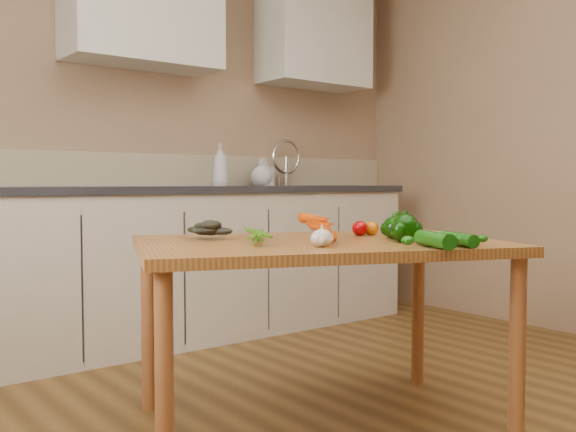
{
  "coord_description": "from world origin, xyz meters",
  "views": [
    {
      "loc": [
        -1.75,
        -1.16,
        0.92
      ],
      "look_at": [
        -0.15,
        0.9,
        0.79
      ],
      "focal_mm": 40.0,
      "sensor_mm": 36.0,
      "label": 1
    }
  ],
  "objects_px": {
    "zucchini_b": "(435,240)",
    "soap_bottle_b": "(266,172)",
    "carrot_bunch": "(302,232)",
    "soap_bottle_c": "(262,172)",
    "tomato_c": "(395,228)",
    "table": "(319,262)",
    "leafy_greens": "(204,227)",
    "pepper_b": "(398,226)",
    "tomato_a": "(360,228)",
    "tomato_b": "(371,228)",
    "pepper_a": "(394,228)",
    "garlic_bulb": "(322,238)",
    "soap_bottle_a": "(220,165)",
    "pepper_c": "(405,228)",
    "zucchini_a": "(458,239)"
  },
  "relations": [
    {
      "from": "zucchini_b",
      "to": "soap_bottle_b",
      "type": "bearing_deg",
      "value": 68.06
    },
    {
      "from": "soap_bottle_b",
      "to": "carrot_bunch",
      "type": "distance_m",
      "value": 2.0
    },
    {
      "from": "soap_bottle_c",
      "to": "tomato_c",
      "type": "distance_m",
      "value": 1.82
    },
    {
      "from": "table",
      "to": "tomato_c",
      "type": "distance_m",
      "value": 0.42
    },
    {
      "from": "leafy_greens",
      "to": "pepper_b",
      "type": "bearing_deg",
      "value": -35.56
    },
    {
      "from": "tomato_a",
      "to": "pepper_b",
      "type": "bearing_deg",
      "value": -77.39
    },
    {
      "from": "tomato_b",
      "to": "pepper_b",
      "type": "bearing_deg",
      "value": -95.56
    },
    {
      "from": "tomato_a",
      "to": "carrot_bunch",
      "type": "bearing_deg",
      "value": -174.13
    },
    {
      "from": "pepper_a",
      "to": "tomato_c",
      "type": "xyz_separation_m",
      "value": [
        0.13,
        0.12,
        -0.01
      ]
    },
    {
      "from": "table",
      "to": "soap_bottle_c",
      "type": "relative_size",
      "value": 8.42
    },
    {
      "from": "tomato_b",
      "to": "soap_bottle_c",
      "type": "bearing_deg",
      "value": 69.07
    },
    {
      "from": "tomato_a",
      "to": "garlic_bulb",
      "type": "bearing_deg",
      "value": -149.49
    },
    {
      "from": "tomato_b",
      "to": "tomato_c",
      "type": "height_order",
      "value": "same"
    },
    {
      "from": "soap_bottle_a",
      "to": "carrot_bunch",
      "type": "height_order",
      "value": "soap_bottle_a"
    },
    {
      "from": "pepper_b",
      "to": "carrot_bunch",
      "type": "bearing_deg",
      "value": 159.38
    },
    {
      "from": "soap_bottle_b",
      "to": "leafy_greens",
      "type": "bearing_deg",
      "value": 40.26
    },
    {
      "from": "table",
      "to": "pepper_c",
      "type": "relative_size",
      "value": 15.08
    },
    {
      "from": "carrot_bunch",
      "to": "tomato_b",
      "type": "height_order",
      "value": "carrot_bunch"
    },
    {
      "from": "carrot_bunch",
      "to": "zucchini_a",
      "type": "xyz_separation_m",
      "value": [
        0.3,
        -0.47,
        -0.01
      ]
    },
    {
      "from": "zucchini_a",
      "to": "pepper_c",
      "type": "bearing_deg",
      "value": 102.56
    },
    {
      "from": "table",
      "to": "zucchini_b",
      "type": "height_order",
      "value": "zucchini_b"
    },
    {
      "from": "carrot_bunch",
      "to": "pepper_b",
      "type": "relative_size",
      "value": 2.65
    },
    {
      "from": "tomato_a",
      "to": "tomato_b",
      "type": "xyz_separation_m",
      "value": [
        0.05,
        -0.01,
        -0.0
      ]
    },
    {
      "from": "table",
      "to": "pepper_a",
      "type": "height_order",
      "value": "pepper_a"
    },
    {
      "from": "zucchini_b",
      "to": "soap_bottle_a",
      "type": "bearing_deg",
      "value": 77.8
    },
    {
      "from": "tomato_a",
      "to": "tomato_b",
      "type": "distance_m",
      "value": 0.06
    },
    {
      "from": "soap_bottle_b",
      "to": "carrot_bunch",
      "type": "xyz_separation_m",
      "value": [
        -1.05,
        -1.68,
        -0.25
      ]
    },
    {
      "from": "pepper_a",
      "to": "pepper_c",
      "type": "relative_size",
      "value": 0.85
    },
    {
      "from": "soap_bottle_a",
      "to": "pepper_b",
      "type": "bearing_deg",
      "value": 104.35
    },
    {
      "from": "garlic_bulb",
      "to": "tomato_c",
      "type": "xyz_separation_m",
      "value": [
        0.55,
        0.18,
        -0.0
      ]
    },
    {
      "from": "tomato_b",
      "to": "tomato_a",
      "type": "bearing_deg",
      "value": 170.91
    },
    {
      "from": "soap_bottle_c",
      "to": "zucchini_b",
      "type": "height_order",
      "value": "soap_bottle_c"
    },
    {
      "from": "soap_bottle_c",
      "to": "pepper_a",
      "type": "relative_size",
      "value": 2.12
    },
    {
      "from": "soap_bottle_b",
      "to": "carrot_bunch",
      "type": "height_order",
      "value": "soap_bottle_b"
    },
    {
      "from": "tomato_c",
      "to": "pepper_c",
      "type": "bearing_deg",
      "value": -130.61
    },
    {
      "from": "table",
      "to": "soap_bottle_b",
      "type": "distance_m",
      "value": 2.01
    },
    {
      "from": "pepper_a",
      "to": "tomato_a",
      "type": "bearing_deg",
      "value": 89.73
    },
    {
      "from": "carrot_bunch",
      "to": "zucchini_a",
      "type": "distance_m",
      "value": 0.56
    },
    {
      "from": "soap_bottle_c",
      "to": "zucchini_b",
      "type": "xyz_separation_m",
      "value": [
        -0.83,
        -2.15,
        -0.26
      ]
    },
    {
      "from": "garlic_bulb",
      "to": "pepper_b",
      "type": "height_order",
      "value": "pepper_b"
    },
    {
      "from": "tomato_a",
      "to": "tomato_b",
      "type": "bearing_deg",
      "value": -9.09
    },
    {
      "from": "soap_bottle_a",
      "to": "garlic_bulb",
      "type": "relative_size",
      "value": 3.69
    },
    {
      "from": "pepper_a",
      "to": "tomato_b",
      "type": "bearing_deg",
      "value": 72.78
    },
    {
      "from": "soap_bottle_a",
      "to": "tomato_a",
      "type": "xyz_separation_m",
      "value": [
        -0.3,
        -1.55,
        -0.3
      ]
    },
    {
      "from": "tomato_a",
      "to": "tomato_c",
      "type": "relative_size",
      "value": 1.03
    },
    {
      "from": "tomato_b",
      "to": "carrot_bunch",
      "type": "bearing_deg",
      "value": -176.25
    },
    {
      "from": "tomato_a",
      "to": "zucchini_a",
      "type": "height_order",
      "value": "tomato_a"
    },
    {
      "from": "carrot_bunch",
      "to": "zucchini_b",
      "type": "height_order",
      "value": "carrot_bunch"
    },
    {
      "from": "soap_bottle_b",
      "to": "tomato_c",
      "type": "xyz_separation_m",
      "value": [
        -0.59,
        -1.72,
        -0.26
      ]
    },
    {
      "from": "soap_bottle_a",
      "to": "soap_bottle_b",
      "type": "bearing_deg",
      "value": -144.12
    }
  ]
}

